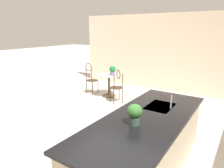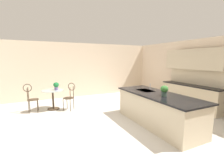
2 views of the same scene
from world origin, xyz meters
name	(u,v)px [view 1 (image 1 of 2)]	position (x,y,z in m)	size (l,w,h in m)	color
ground_plane	(110,147)	(0.00, 0.00, 0.00)	(40.00, 40.00, 0.00)	beige
wall_left_window	(180,54)	(-4.26, 0.00, 1.35)	(0.12, 7.80, 2.70)	beige
kitchen_island	(145,145)	(0.30, 0.85, 0.46)	(2.80, 1.06, 0.92)	beige
bistro_table	(109,83)	(-2.52, -1.74, 0.45)	(0.80, 0.80, 0.74)	#3D2D1E
chair_near_window	(91,77)	(-2.50, -2.48, 0.57)	(0.41, 0.49, 1.04)	#3D2D1E
chair_by_island	(117,84)	(-2.14, -1.18, 0.57)	(0.53, 0.53, 1.04)	#3D2D1E
sink_faucet	(171,102)	(-0.25, 1.03, 1.03)	(0.02, 0.02, 0.22)	#B2B5BA
potted_plant_on_table	(113,70)	(-2.53, -1.60, 0.91)	(0.21, 0.21, 0.30)	#7A669E
potted_plant_counter_near	(135,113)	(0.60, 0.81, 1.08)	(0.20, 0.20, 0.29)	#385147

